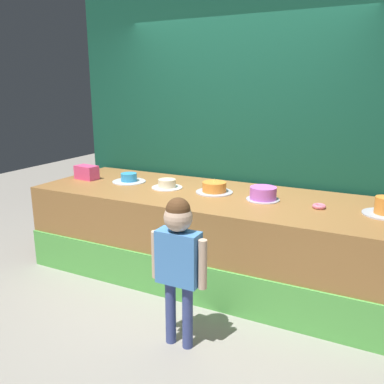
# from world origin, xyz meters

# --- Properties ---
(ground_plane) EXTENTS (12.00, 12.00, 0.00)m
(ground_plane) POSITION_xyz_m (0.00, 0.00, 0.00)
(ground_plane) COLOR gray
(stage_platform) EXTENTS (3.48, 1.20, 0.83)m
(stage_platform) POSITION_xyz_m (0.00, 0.58, 0.41)
(stage_platform) COLOR #9E6B38
(stage_platform) RESTS_ON ground_plane
(curtain_backdrop) EXTENTS (3.88, 0.08, 2.89)m
(curtain_backdrop) POSITION_xyz_m (0.00, 1.28, 1.44)
(curtain_backdrop) COLOR #144C38
(curtain_backdrop) RESTS_ON ground_plane
(child_figure) EXTENTS (0.43, 0.20, 1.10)m
(child_figure) POSITION_xyz_m (0.25, -0.54, 0.71)
(child_figure) COLOR #3F4C8C
(child_figure) RESTS_ON ground_plane
(pink_box) EXTENTS (0.26, 0.17, 0.15)m
(pink_box) POSITION_xyz_m (-1.48, 0.55, 0.91)
(pink_box) COLOR #F34A85
(pink_box) RESTS_ON stage_platform
(donut) EXTENTS (0.11, 0.11, 0.03)m
(donut) POSITION_xyz_m (0.99, 0.56, 0.85)
(donut) COLOR pink
(donut) RESTS_ON stage_platform
(cake_far_left) EXTENTS (0.35, 0.35, 0.09)m
(cake_far_left) POSITION_xyz_m (-0.99, 0.64, 0.87)
(cake_far_left) COLOR silver
(cake_far_left) RESTS_ON stage_platform
(cake_left) EXTENTS (0.31, 0.31, 0.09)m
(cake_left) POSITION_xyz_m (-0.49, 0.59, 0.87)
(cake_left) COLOR white
(cake_left) RESTS_ON stage_platform
(cake_center) EXTENTS (0.35, 0.35, 0.14)m
(cake_center) POSITION_xyz_m (0.00, 0.64, 0.88)
(cake_center) COLOR silver
(cake_center) RESTS_ON stage_platform
(cake_right) EXTENTS (0.30, 0.30, 0.12)m
(cake_right) POSITION_xyz_m (0.49, 0.60, 0.89)
(cake_right) COLOR silver
(cake_right) RESTS_ON stage_platform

